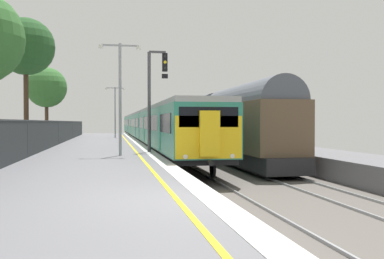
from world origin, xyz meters
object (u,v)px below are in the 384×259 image
platform_lamp_mid (120,89)px  signal_gantry (154,89)px  commuter_train_at_platform (146,125)px  background_tree_centre (47,88)px  freight_train_adjacent_track (199,122)px  platform_lamp_far (115,108)px  background_tree_left (24,49)px

platform_lamp_mid → signal_gantry: bearing=50.3°
commuter_train_at_platform → background_tree_centre: bearing=-179.9°
signal_gantry → freight_train_adjacent_track: bearing=68.9°
freight_train_adjacent_track → platform_lamp_far: size_ratio=7.57×
platform_lamp_far → background_tree_left: (-5.88, -15.85, 3.21)m
platform_lamp_mid → background_tree_left: bearing=125.9°
platform_lamp_far → background_tree_left: size_ratio=0.63×
commuter_train_at_platform → background_tree_centre: size_ratio=8.45×
freight_train_adjacent_track → commuter_train_at_platform: bearing=111.4°
signal_gantry → background_tree_centre: 26.11m
signal_gantry → platform_lamp_mid: signal_gantry is taller
signal_gantry → background_tree_left: (-7.74, 5.89, 2.93)m
platform_lamp_far → background_tree_centre: 7.92m
platform_lamp_far → background_tree_centre: (-7.14, 2.70, 2.09)m
freight_train_adjacent_track → background_tree_left: (-13.24, -8.38, 4.73)m
commuter_train_at_platform → background_tree_left: 21.36m
platform_lamp_mid → platform_lamp_far: (0.00, 23.98, -0.09)m
platform_lamp_mid → background_tree_centre: background_tree_centre is taller
signal_gantry → background_tree_left: bearing=142.7°
background_tree_left → background_tree_centre: size_ratio=1.11×
commuter_train_at_platform → freight_train_adjacent_track: 10.96m
platform_lamp_mid → background_tree_left: size_ratio=0.65×
freight_train_adjacent_track → background_tree_centre: background_tree_centre is taller
signal_gantry → background_tree_centre: bearing=110.2°
platform_lamp_far → background_tree_centre: background_tree_centre is taller
platform_lamp_far → background_tree_left: 17.21m
signal_gantry → commuter_train_at_platform: bearing=86.5°
commuter_train_at_platform → background_tree_left: size_ratio=7.60×
signal_gantry → platform_lamp_far: (-1.86, 21.74, -0.28)m
platform_lamp_mid → background_tree_centre: (-7.14, 26.68, 2.00)m
signal_gantry → platform_lamp_far: signal_gantry is taller
commuter_train_at_platform → platform_lamp_far: platform_lamp_far is taller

